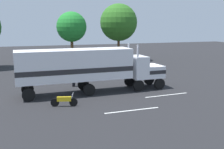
# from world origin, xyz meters

# --- Properties ---
(ground_plane) EXTENTS (120.00, 120.00, 0.00)m
(ground_plane) POSITION_xyz_m (0.00, 0.00, 0.00)
(ground_plane) COLOR #232326
(lane_stripe_near) EXTENTS (4.40, 0.34, 0.01)m
(lane_stripe_near) POSITION_xyz_m (0.48, -3.50, 0.01)
(lane_stripe_near) COLOR silver
(lane_stripe_near) RESTS_ON ground_plane
(lane_stripe_mid) EXTENTS (4.40, 0.16, 0.01)m
(lane_stripe_mid) POSITION_xyz_m (-4.24, -6.48, 0.01)
(lane_stripe_mid) COLOR silver
(lane_stripe_mid) RESTS_ON ground_plane
(semi_truck) EXTENTS (14.21, 3.10, 4.50)m
(semi_truck) POSITION_xyz_m (-6.17, -0.23, 2.52)
(semi_truck) COLOR white
(semi_truck) RESTS_ON ground_plane
(person_bystander) EXTENTS (0.38, 0.48, 1.63)m
(person_bystander) POSITION_xyz_m (-6.91, 2.73, 0.89)
(person_bystander) COLOR black
(person_bystander) RESTS_ON ground_plane
(motorcycle) EXTENTS (2.06, 0.65, 1.12)m
(motorcycle) POSITION_xyz_m (-8.91, -3.81, 0.48)
(motorcycle) COLOR black
(motorcycle) RESTS_ON ground_plane
(tree_center) EXTENTS (6.53, 6.53, 10.03)m
(tree_center) POSITION_xyz_m (4.67, 20.22, 6.75)
(tree_center) COLOR brown
(tree_center) RESTS_ON ground_plane
(tree_right) EXTENTS (4.59, 4.59, 8.35)m
(tree_right) POSITION_xyz_m (-4.36, 16.70, 6.02)
(tree_right) COLOR brown
(tree_right) RESTS_ON ground_plane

